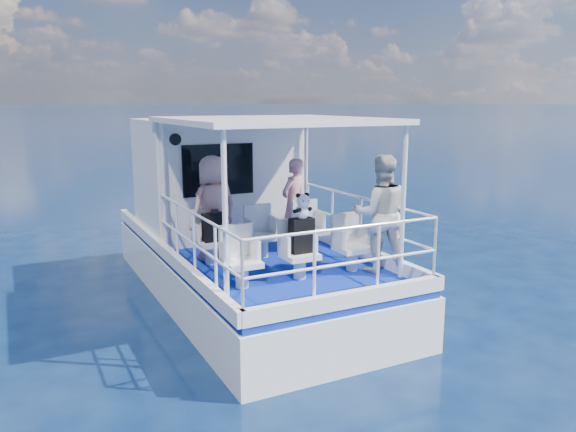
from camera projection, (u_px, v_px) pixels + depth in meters
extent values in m
plane|color=#071637|center=(268.00, 312.00, 9.29)|extent=(2000.00, 2000.00, 0.00)
cube|color=white|center=(245.00, 294.00, 10.17)|extent=(3.00, 7.00, 1.60)
cube|color=navy|center=(244.00, 249.00, 10.00)|extent=(2.90, 6.90, 0.10)
cube|color=white|center=(218.00, 176.00, 10.90)|extent=(2.85, 2.00, 2.20)
cube|color=white|center=(272.00, 120.00, 8.49)|extent=(3.00, 3.20, 0.08)
cylinder|color=white|center=(225.00, 220.00, 6.81)|extent=(0.07, 0.07, 2.20)
cylinder|color=white|center=(403.00, 203.00, 8.00)|extent=(0.07, 0.07, 2.20)
cylinder|color=white|center=(164.00, 188.00, 9.35)|extent=(0.07, 0.07, 2.20)
cylinder|color=white|center=(306.00, 179.00, 10.54)|extent=(0.07, 0.07, 2.20)
cube|color=silver|center=(211.00, 252.00, 8.85)|extent=(0.48, 0.46, 0.38)
cube|color=silver|center=(263.00, 246.00, 9.25)|extent=(0.48, 0.46, 0.38)
cube|color=silver|center=(310.00, 240.00, 9.65)|extent=(0.48, 0.46, 0.38)
cube|color=silver|center=(242.00, 274.00, 7.71)|extent=(0.48, 0.46, 0.38)
cube|color=silver|center=(300.00, 266.00, 8.11)|extent=(0.48, 0.46, 0.38)
cube|color=silver|center=(352.00, 258.00, 8.51)|extent=(0.48, 0.46, 0.38)
imported|color=tan|center=(214.00, 208.00, 8.96)|extent=(0.73, 0.60, 1.70)
imported|color=#D18887|center=(294.00, 202.00, 9.91)|extent=(0.67, 0.57, 1.55)
imported|color=silver|center=(381.00, 214.00, 8.34)|extent=(1.06, 0.96, 1.76)
cube|color=black|center=(214.00, 227.00, 8.73)|extent=(0.34, 0.19, 0.44)
cube|color=black|center=(302.00, 235.00, 8.05)|extent=(0.34, 0.19, 0.51)
cube|color=black|center=(215.00, 211.00, 8.67)|extent=(0.11, 0.06, 0.06)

